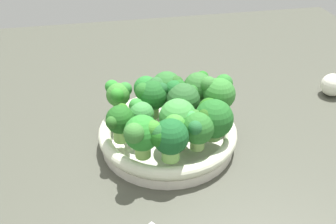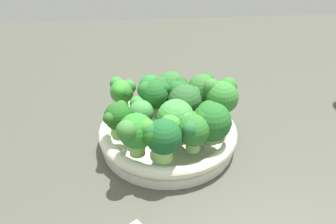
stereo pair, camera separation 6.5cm
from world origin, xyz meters
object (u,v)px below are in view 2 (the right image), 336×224
(broccoli_floret_4, at_px, (221,96))
(broccoli_floret_11, at_px, (184,99))
(broccoli_floret_13, at_px, (118,118))
(broccoli_floret_1, at_px, (175,120))
(broccoli_floret_5, at_px, (170,87))
(broccoli_floret_6, at_px, (122,91))
(bowl, at_px, (168,135))
(broccoli_floret_3, at_px, (194,130))
(broccoli_floret_8, at_px, (161,137))
(broccoli_floret_2, at_px, (141,112))
(broccoli_floret_0, at_px, (151,88))
(broccoli_floret_7, at_px, (211,121))
(broccoli_floret_9, at_px, (136,132))
(broccoli_floret_12, at_px, (154,95))
(broccoli_floret_10, at_px, (202,89))

(broccoli_floret_4, distance_m, broccoli_floret_11, 0.06)
(broccoli_floret_4, height_order, broccoli_floret_11, broccoli_floret_4)
(broccoli_floret_11, height_order, broccoli_floret_13, broccoli_floret_11)
(broccoli_floret_1, xyz_separation_m, broccoli_floret_4, (-0.06, 0.08, 0.01))
(broccoli_floret_5, height_order, broccoli_floret_13, broccoli_floret_5)
(broccoli_floret_6, bearing_deg, broccoli_floret_1, 42.89)
(bowl, distance_m, broccoli_floret_3, 0.09)
(broccoli_floret_8, bearing_deg, broccoli_floret_1, 151.86)
(broccoli_floret_2, xyz_separation_m, broccoli_floret_6, (-0.06, -0.03, 0.01))
(broccoli_floret_0, bearing_deg, broccoli_floret_8, 3.59)
(broccoli_floret_8, bearing_deg, broccoli_floret_7, 116.98)
(broccoli_floret_13, bearing_deg, broccoli_floret_7, 81.94)
(broccoli_floret_5, xyz_separation_m, broccoli_floret_11, (0.04, 0.02, -0.00))
(broccoli_floret_4, bearing_deg, broccoli_floret_7, -23.92)
(broccoli_floret_7, bearing_deg, broccoli_floret_5, -152.21)
(broccoli_floret_6, height_order, broccoli_floret_9, broccoli_floret_9)
(bowl, relative_size, broccoli_floret_12, 3.44)
(broccoli_floret_0, relative_size, broccoli_floret_10, 0.82)
(broccoli_floret_1, xyz_separation_m, broccoli_floret_6, (-0.09, -0.09, 0.00))
(broccoli_floret_4, bearing_deg, broccoli_floret_11, -90.92)
(bowl, xyz_separation_m, broccoli_floret_10, (-0.05, 0.06, 0.06))
(bowl, xyz_separation_m, broccoli_floret_12, (-0.04, -0.02, 0.06))
(broccoli_floret_4, height_order, broccoli_floret_6, broccoli_floret_4)
(broccoli_floret_0, distance_m, broccoli_floret_5, 0.04)
(broccoli_floret_5, height_order, broccoli_floret_12, same)
(broccoli_floret_0, bearing_deg, broccoli_floret_11, 46.83)
(broccoli_floret_2, height_order, broccoli_floret_8, broccoli_floret_8)
(broccoli_floret_7, height_order, broccoli_floret_9, broccoli_floret_9)
(broccoli_floret_10, bearing_deg, broccoli_floret_7, 0.40)
(broccoli_floret_4, distance_m, broccoli_floret_5, 0.09)
(broccoli_floret_1, xyz_separation_m, broccoli_floret_2, (-0.04, -0.06, -0.01))
(bowl, bearing_deg, broccoli_floret_9, -36.50)
(broccoli_floret_8, relative_size, broccoli_floret_9, 0.94)
(broccoli_floret_3, xyz_separation_m, broccoli_floret_7, (-0.02, 0.03, -0.00))
(broccoli_floret_0, bearing_deg, broccoli_floret_6, -72.38)
(broccoli_floret_9, bearing_deg, broccoli_floret_10, 135.90)
(broccoli_floret_10, height_order, broccoli_floret_12, broccoli_floret_10)
(broccoli_floret_6, height_order, broccoli_floret_10, broccoli_floret_10)
(broccoli_floret_2, bearing_deg, broccoli_floret_8, 19.62)
(broccoli_floret_4, bearing_deg, broccoli_floret_2, -81.08)
(broccoli_floret_3, xyz_separation_m, broccoli_floret_6, (-0.12, -0.11, 0.00))
(broccoli_floret_2, distance_m, broccoli_floret_12, 0.05)
(broccoli_floret_1, distance_m, broccoli_floret_13, 0.09)
(bowl, distance_m, broccoli_floret_5, 0.09)
(broccoli_floret_9, bearing_deg, broccoli_floret_8, 73.30)
(broccoli_floret_10, bearing_deg, broccoli_floret_2, -65.75)
(broccoli_floret_5, relative_size, broccoli_floret_9, 0.94)
(broccoli_floret_2, distance_m, broccoli_floret_10, 0.12)
(broccoli_floret_4, bearing_deg, broccoli_floret_3, -34.25)
(broccoli_floret_8, relative_size, broccoli_floret_12, 0.99)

